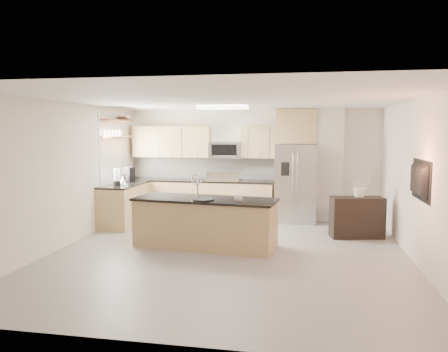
% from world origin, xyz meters
% --- Properties ---
extents(floor, '(6.50, 6.50, 0.00)m').
position_xyz_m(floor, '(0.00, 0.00, 0.00)').
color(floor, gray).
rests_on(floor, ground).
extents(ceiling, '(6.00, 6.50, 0.02)m').
position_xyz_m(ceiling, '(0.00, 0.00, 2.60)').
color(ceiling, white).
rests_on(ceiling, wall_back).
extents(wall_back, '(6.00, 0.02, 2.60)m').
position_xyz_m(wall_back, '(0.00, 3.25, 1.30)').
color(wall_back, silver).
rests_on(wall_back, floor).
extents(wall_front, '(6.00, 0.02, 2.60)m').
position_xyz_m(wall_front, '(0.00, -3.25, 1.30)').
color(wall_front, silver).
rests_on(wall_front, floor).
extents(wall_left, '(0.02, 6.50, 2.60)m').
position_xyz_m(wall_left, '(-3.00, 0.00, 1.30)').
color(wall_left, silver).
rests_on(wall_left, floor).
extents(wall_right, '(0.02, 6.50, 2.60)m').
position_xyz_m(wall_right, '(3.00, 0.00, 1.30)').
color(wall_right, silver).
rests_on(wall_right, floor).
extents(back_counter, '(3.55, 0.66, 1.44)m').
position_xyz_m(back_counter, '(-1.23, 2.93, 0.47)').
color(back_counter, tan).
rests_on(back_counter, floor).
extents(left_counter, '(0.66, 1.50, 0.92)m').
position_xyz_m(left_counter, '(-2.67, 1.85, 0.46)').
color(left_counter, tan).
rests_on(left_counter, floor).
extents(range, '(0.76, 0.64, 1.14)m').
position_xyz_m(range, '(-0.60, 2.92, 0.47)').
color(range, black).
rests_on(range, floor).
extents(upper_cabinets, '(3.50, 0.33, 0.75)m').
position_xyz_m(upper_cabinets, '(-1.30, 3.09, 1.83)').
color(upper_cabinets, tan).
rests_on(upper_cabinets, wall_back).
extents(microwave, '(0.76, 0.40, 0.40)m').
position_xyz_m(microwave, '(-0.60, 3.04, 1.63)').
color(microwave, '#AAAAAC').
rests_on(microwave, upper_cabinets).
extents(refrigerator, '(0.92, 0.78, 1.78)m').
position_xyz_m(refrigerator, '(1.06, 2.87, 0.89)').
color(refrigerator, '#AAAAAC').
rests_on(refrigerator, floor).
extents(partition_column, '(0.60, 0.30, 2.60)m').
position_xyz_m(partition_column, '(1.82, 3.10, 1.30)').
color(partition_column, beige).
rests_on(partition_column, floor).
extents(window, '(0.04, 1.15, 1.65)m').
position_xyz_m(window, '(-2.98, 1.85, 1.65)').
color(window, white).
rests_on(window, wall_left).
extents(shelf_lower, '(0.30, 1.20, 0.04)m').
position_xyz_m(shelf_lower, '(-2.85, 1.95, 1.95)').
color(shelf_lower, brown).
rests_on(shelf_lower, wall_left).
extents(shelf_upper, '(0.30, 1.20, 0.04)m').
position_xyz_m(shelf_upper, '(-2.85, 1.95, 2.32)').
color(shelf_upper, brown).
rests_on(shelf_upper, wall_left).
extents(ceiling_fixture, '(1.00, 0.50, 0.06)m').
position_xyz_m(ceiling_fixture, '(-0.40, 1.60, 2.56)').
color(ceiling_fixture, white).
rests_on(ceiling_fixture, ceiling).
extents(island, '(2.65, 1.22, 1.31)m').
position_xyz_m(island, '(-0.49, 0.38, 0.45)').
color(island, tan).
rests_on(island, floor).
extents(credenza, '(1.06, 0.60, 0.80)m').
position_xyz_m(credenza, '(2.29, 1.56, 0.40)').
color(credenza, black).
rests_on(credenza, floor).
extents(cup, '(0.18, 0.18, 0.11)m').
position_xyz_m(cup, '(0.15, 0.13, 0.94)').
color(cup, white).
rests_on(cup, island).
extents(platter, '(0.51, 0.51, 0.02)m').
position_xyz_m(platter, '(-0.49, 0.19, 0.90)').
color(platter, black).
rests_on(platter, island).
extents(blender, '(0.16, 0.16, 0.37)m').
position_xyz_m(blender, '(-2.67, 1.50, 1.08)').
color(blender, black).
rests_on(blender, left_counter).
extents(kettle, '(0.18, 0.18, 0.22)m').
position_xyz_m(kettle, '(-2.62, 1.69, 1.02)').
color(kettle, '#AAAAAC').
rests_on(kettle, left_counter).
extents(coffee_maker, '(0.22, 0.25, 0.34)m').
position_xyz_m(coffee_maker, '(-2.69, 2.19, 1.08)').
color(coffee_maker, black).
rests_on(coffee_maker, left_counter).
extents(bowl, '(0.45, 0.45, 0.10)m').
position_xyz_m(bowl, '(-2.85, 2.31, 2.39)').
color(bowl, '#AAAAAC').
rests_on(bowl, shelf_upper).
extents(flower_vase, '(0.72, 0.68, 0.63)m').
position_xyz_m(flower_vase, '(2.34, 1.61, 1.12)').
color(flower_vase, white).
rests_on(flower_vase, credenza).
extents(television, '(0.14, 1.08, 0.62)m').
position_xyz_m(television, '(2.91, -0.20, 1.35)').
color(television, black).
rests_on(television, wall_right).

